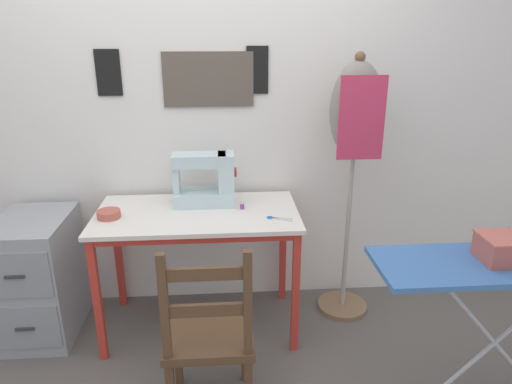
% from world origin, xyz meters
% --- Properties ---
extents(ground_plane, '(14.00, 14.00, 0.00)m').
position_xyz_m(ground_plane, '(0.00, 0.00, 0.00)').
color(ground_plane, '#5B5651').
extents(wall_back, '(10.00, 0.07, 2.55)m').
position_xyz_m(wall_back, '(0.00, 0.68, 1.28)').
color(wall_back, silver).
rests_on(wall_back, ground_plane).
extents(sewing_table, '(1.15, 0.61, 0.76)m').
position_xyz_m(sewing_table, '(0.00, 0.29, 0.67)').
color(sewing_table, silver).
rests_on(sewing_table, ground_plane).
extents(sewing_machine, '(0.37, 0.19, 0.33)m').
position_xyz_m(sewing_machine, '(0.06, 0.43, 0.90)').
color(sewing_machine, silver).
rests_on(sewing_machine, sewing_table).
extents(fabric_bowl, '(0.13, 0.13, 0.04)m').
position_xyz_m(fabric_bowl, '(-0.48, 0.25, 0.78)').
color(fabric_bowl, '#B25647').
rests_on(fabric_bowl, sewing_table).
extents(scissors, '(0.14, 0.08, 0.01)m').
position_xyz_m(scissors, '(0.43, 0.17, 0.76)').
color(scissors, silver).
rests_on(scissors, sewing_table).
extents(thread_spool_near_machine, '(0.03, 0.03, 0.04)m').
position_xyz_m(thread_spool_near_machine, '(0.26, 0.33, 0.78)').
color(thread_spool_near_machine, purple).
rests_on(thread_spool_near_machine, sewing_table).
extents(wooden_chair, '(0.40, 0.38, 0.91)m').
position_xyz_m(wooden_chair, '(0.07, -0.38, 0.42)').
color(wooden_chair, '#513823').
rests_on(wooden_chair, ground_plane).
extents(filing_cabinet, '(0.39, 0.56, 0.73)m').
position_xyz_m(filing_cabinet, '(-0.94, 0.33, 0.36)').
color(filing_cabinet, '#93999E').
rests_on(filing_cabinet, ground_plane).
extents(dress_form, '(0.32, 0.32, 1.62)m').
position_xyz_m(dress_form, '(0.91, 0.42, 1.19)').
color(dress_form, '#846647').
rests_on(dress_form, ground_plane).
extents(ironing_board, '(1.16, 0.36, 0.82)m').
position_xyz_m(ironing_board, '(1.36, -0.48, 0.77)').
color(ironing_board, '#3D6BAD').
rests_on(ironing_board, ground_plane).
extents(storage_box, '(0.16, 0.17, 0.11)m').
position_xyz_m(storage_box, '(1.30, -0.48, 0.87)').
color(storage_box, '#AD564C').
rests_on(storage_box, ironing_board).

